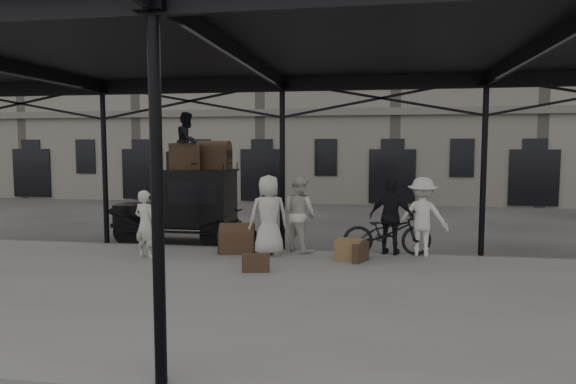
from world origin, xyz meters
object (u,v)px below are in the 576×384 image
(porter_official, at_px, (391,217))
(steamer_trunk_roof_near, at_px, (184,159))
(porter_left, at_px, (145,224))
(bicycle, at_px, (387,232))
(steamer_trunk_platform, at_px, (237,240))
(taxi, at_px, (191,203))

(porter_official, relative_size, steamer_trunk_roof_near, 2.19)
(porter_left, xyz_separation_m, bicycle, (5.80, 1.22, -0.25))
(porter_left, distance_m, steamer_trunk_platform, 2.30)
(taxi, height_order, porter_official, taxi)
(bicycle, bearing_deg, porter_left, 90.24)
(porter_official, xyz_separation_m, steamer_trunk_platform, (-3.84, -0.49, -0.62))
(porter_left, distance_m, bicycle, 5.93)
(bicycle, relative_size, steamer_trunk_platform, 2.52)
(steamer_trunk_roof_near, bearing_deg, porter_left, -113.54)
(porter_left, relative_size, steamer_trunk_platform, 1.89)
(porter_left, height_order, steamer_trunk_platform, porter_left)
(porter_left, xyz_separation_m, porter_official, (5.90, 1.38, 0.12))
(steamer_trunk_roof_near, bearing_deg, steamer_trunk_platform, -60.75)
(porter_left, xyz_separation_m, steamer_trunk_roof_near, (0.07, 2.48, 1.52))
(porter_left, bearing_deg, bicycle, -152.35)
(taxi, height_order, steamer_trunk_platform, taxi)
(taxi, bearing_deg, porter_official, -13.24)
(taxi, xyz_separation_m, porter_left, (-0.15, -2.73, -0.23))
(taxi, bearing_deg, bicycle, -15.01)
(steamer_trunk_roof_near, bearing_deg, bicycle, -34.47)
(taxi, bearing_deg, steamer_trunk_platform, -44.01)
(taxi, distance_m, porter_left, 2.74)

